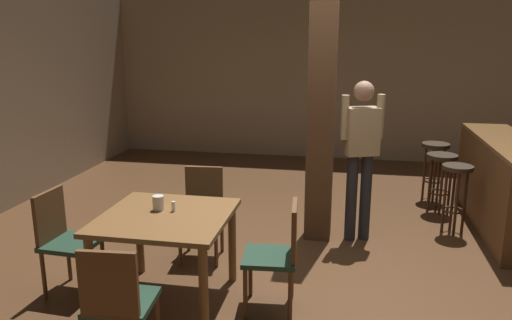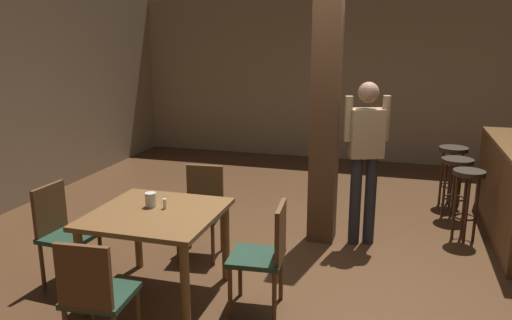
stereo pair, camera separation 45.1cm
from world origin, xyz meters
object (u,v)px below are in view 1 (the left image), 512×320
at_px(chair_east, 279,251).
at_px(napkin_cup, 158,203).
at_px(chair_north, 202,208).
at_px(bar_stool_far, 435,157).
at_px(dining_table, 166,228).
at_px(salt_shaker, 173,206).
at_px(chair_west, 63,236).
at_px(chair_south, 117,300).
at_px(standing_person, 361,150).
at_px(bar_stool_near, 456,183).
at_px(bar_stool_mid, 441,168).
at_px(bar_counter, 495,184).

xyz_separation_m(chair_east, napkin_cup, (-1.02, 0.05, 0.32)).
bearing_deg(chair_north, bar_stool_far, 42.16).
relative_size(dining_table, salt_shaker, 12.09).
bearing_deg(chair_east, napkin_cup, 177.10).
xyz_separation_m(chair_west, napkin_cup, (0.83, 0.10, 0.32)).
relative_size(dining_table, chair_south, 1.15).
bearing_deg(bar_stool_far, standing_person, -122.59).
xyz_separation_m(chair_north, chair_south, (-0.02, -1.81, 0.00)).
height_order(salt_shaker, bar_stool_near, salt_shaker).
height_order(chair_north, chair_west, same).
bearing_deg(bar_stool_mid, chair_east, -121.57).
height_order(bar_counter, bar_stool_mid, bar_counter).
relative_size(salt_shaker, standing_person, 0.05).
bearing_deg(bar_stool_mid, dining_table, -133.39).
relative_size(chair_north, chair_east, 1.00).
relative_size(chair_north, bar_stool_mid, 1.20).
relative_size(chair_south, standing_person, 0.52).
xyz_separation_m(chair_north, bar_stool_mid, (2.54, 1.82, 0.06)).
height_order(napkin_cup, bar_stool_far, napkin_cup).
distance_m(salt_shaker, bar_stool_far, 4.01).
bearing_deg(standing_person, bar_stool_mid, 47.23).
bearing_deg(chair_west, salt_shaker, 5.70).
relative_size(napkin_cup, salt_shaker, 1.44).
bearing_deg(bar_counter, bar_stool_near, -151.60).
distance_m(chair_south, bar_counter, 4.43).
bearing_deg(chair_south, bar_stool_far, 58.09).
distance_m(chair_south, chair_west, 1.29).
relative_size(dining_table, chair_west, 1.15).
distance_m(chair_north, salt_shaker, 0.87).
height_order(salt_shaker, bar_stool_far, salt_shaker).
distance_m(chair_north, chair_south, 1.81).
distance_m(chair_south, bar_stool_near, 3.92).
relative_size(chair_south, chair_west, 1.00).
distance_m(chair_north, bar_stool_mid, 3.12).
height_order(dining_table, bar_stool_mid, dining_table).
distance_m(napkin_cup, bar_stool_far, 4.09).
bearing_deg(chair_east, bar_stool_mid, 58.43).
height_order(napkin_cup, salt_shaker, napkin_cup).
xyz_separation_m(chair_north, bar_counter, (3.06, 1.37, 0.02)).
bearing_deg(napkin_cup, chair_south, -84.22).
height_order(salt_shaker, bar_stool_mid, salt_shaker).
bearing_deg(bar_stool_far, salt_shaker, -129.03).
relative_size(chair_north, chair_south, 1.00).
bearing_deg(chair_south, salt_shaker, 88.09).
height_order(dining_table, salt_shaker, salt_shaker).
bearing_deg(napkin_cup, chair_north, 81.20).
distance_m(dining_table, bar_stool_near, 3.30).
xyz_separation_m(chair_north, salt_shaker, (0.01, -0.82, 0.30)).
xyz_separation_m(chair_north, napkin_cup, (-0.13, -0.81, 0.32)).
distance_m(chair_south, napkin_cup, 1.06).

